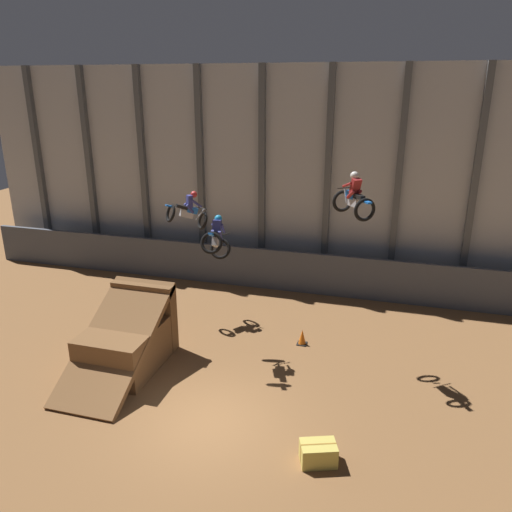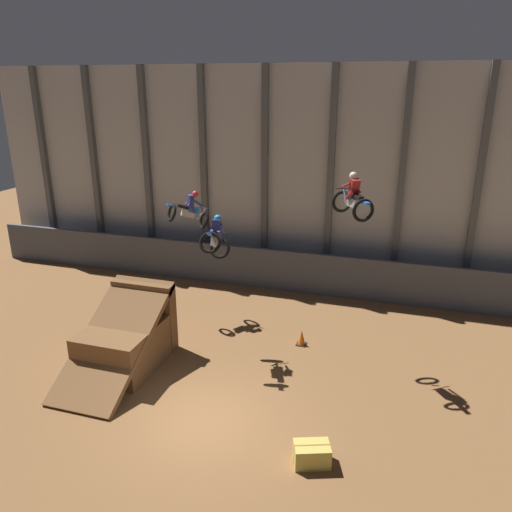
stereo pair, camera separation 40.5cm
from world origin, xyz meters
The scene contains 9 objects.
ground_plane centered at (0.00, 0.00, 0.00)m, with size 60.00×60.00×0.00m, color brown.
arena_back_wall centered at (0.00, 11.31, 4.98)m, with size 32.00×0.40×9.96m.
lower_barrier centered at (0.00, 10.01, 0.96)m, with size 31.36×0.20×1.92m.
dirt_ramp centered at (-3.74, 2.29, 0.91)m, with size 2.29×4.59×2.65m.
rider_bike_left_air centered at (-3.33, 6.73, 4.32)m, with size 1.71×1.68×1.64m.
rider_bike_center_air centered at (-1.14, 4.03, 4.15)m, with size 0.94×1.76×1.67m.
rider_bike_right_air centered at (3.26, 4.73, 5.68)m, with size 1.48×1.67×1.45m.
traffic_cone_near_ramp centered at (1.68, 5.18, 0.28)m, with size 0.36×0.36×0.58m.
hay_bale_trackside centered at (3.24, -0.71, 0.28)m, with size 1.05×0.87×0.57m.
Camera 2 is at (4.96, -10.87, 9.09)m, focal length 35.00 mm.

